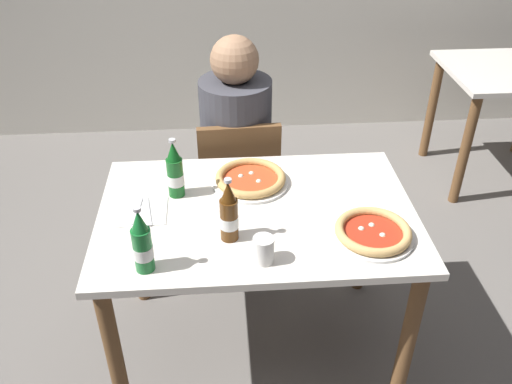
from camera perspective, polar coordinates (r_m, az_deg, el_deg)
name	(u,v)px	position (r m, az deg, el deg)	size (l,w,h in m)	color
ground_plane	(257,343)	(2.58, 0.08, -15.55)	(8.00, 8.00, 0.00)	slate
dining_table_main	(257,234)	(2.13, 0.10, -4.41)	(1.20, 0.80, 0.75)	silver
chair_behind_table	(238,183)	(2.72, -1.87, 0.99)	(0.42, 0.42, 0.85)	brown
diner_seated	(237,160)	(2.71, -2.03, 3.37)	(0.34, 0.34, 1.21)	#2D3342
dining_table_background	(508,93)	(3.75, 24.91, 9.41)	(0.80, 0.70, 0.75)	silver
pizza_margherita_near	(373,232)	(1.97, 12.14, -4.16)	(0.29, 0.29, 0.04)	white
pizza_marinara_far	(251,179)	(2.21, -0.58, 1.35)	(0.31, 0.31, 0.04)	white
beer_bottle_left	(175,172)	(2.12, -8.47, 2.08)	(0.07, 0.07, 0.25)	#14591E
beer_bottle_center	(142,244)	(1.78, -11.84, -5.35)	(0.07, 0.07, 0.25)	#196B2D
beer_bottle_right	(229,214)	(1.87, -2.85, -2.32)	(0.07, 0.07, 0.25)	#512D0F
napkin_with_cutlery	(143,211)	(2.10, -11.76, -2.01)	(0.18, 0.19, 0.01)	white
paper_cup	(265,250)	(1.81, 0.90, -6.06)	(0.07, 0.07, 0.10)	white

